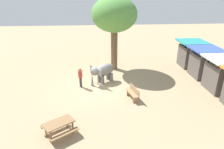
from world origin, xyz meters
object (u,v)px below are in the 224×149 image
object	(u,v)px
shade_tree_main	(114,15)
market_stall_white	(221,76)
market_stall_teal	(190,55)
market_stall_blue	(204,64)
picnic_table_near	(59,125)
person_handler	(80,76)
elephant	(103,71)
wooden_bench	(133,93)

from	to	relation	value
shade_tree_main	market_stall_white	xyz separation A→B (m)	(5.02, 7.50, -3.83)
market_stall_teal	market_stall_blue	distance (m)	2.60
shade_tree_main	picnic_table_near	world-z (taller)	shade_tree_main
market_stall_teal	market_stall_white	bearing A→B (deg)	0.00
market_stall_white	person_handler	bearing A→B (deg)	-97.13
person_handler	picnic_table_near	bearing A→B (deg)	-122.09
elephant	shade_tree_main	xyz separation A→B (m)	(-2.96, 1.17, 3.98)
market_stall_teal	market_stall_blue	xyz separation A→B (m)	(2.60, 0.00, 0.00)
shade_tree_main	picnic_table_near	xyz separation A→B (m)	(9.27, -3.67, -4.39)
market_stall_white	shade_tree_main	bearing A→B (deg)	-123.78
market_stall_blue	person_handler	bearing A→B (deg)	-82.92
person_handler	market_stall_blue	size ratio (longest dim) A/B	0.64
wooden_bench	market_stall_blue	distance (m)	7.57
elephant	shade_tree_main	world-z (taller)	shade_tree_main
person_handler	picnic_table_near	size ratio (longest dim) A/B	0.78
person_handler	picnic_table_near	world-z (taller)	person_handler
elephant	person_handler	distance (m)	1.91
wooden_bench	market_stall_white	bearing A→B (deg)	-97.50
wooden_bench	picnic_table_near	world-z (taller)	wooden_bench
wooden_bench	market_stall_teal	distance (m)	9.05
person_handler	wooden_bench	xyz separation A→B (m)	(2.13, 3.71, -0.48)
elephant	person_handler	size ratio (longest dim) A/B	1.31
person_handler	picnic_table_near	distance (m)	5.62
elephant	market_stall_teal	distance (m)	9.23
market_stall_teal	picnic_table_near	bearing A→B (deg)	-49.78
market_stall_blue	market_stall_teal	bearing A→B (deg)	180.00
market_stall_teal	shade_tree_main	bearing A→B (deg)	-88.63
picnic_table_near	market_stall_teal	xyz separation A→B (m)	(-9.45, 11.17, 0.55)
wooden_bench	shade_tree_main	bearing A→B (deg)	-6.85
wooden_bench	market_stall_blue	bearing A→B (deg)	-77.49
person_handler	market_stall_blue	bearing A→B (deg)	-17.39
person_handler	picnic_table_near	xyz separation A→B (m)	(5.56, -0.74, -0.36)
market_stall_blue	market_stall_white	distance (m)	2.60
shade_tree_main	person_handler	bearing A→B (deg)	-38.22
elephant	person_handler	xyz separation A→B (m)	(0.75, -1.75, -0.04)
wooden_bench	elephant	bearing A→B (deg)	19.71
picnic_table_near	market_stall_blue	xyz separation A→B (m)	(-6.85, 11.17, 0.55)
market_stall_teal	market_stall_blue	world-z (taller)	same
elephant	wooden_bench	bearing A→B (deg)	89.78
wooden_bench	market_stall_white	world-z (taller)	market_stall_white
market_stall_blue	market_stall_white	size ratio (longest dim) A/B	1.00
shade_tree_main	wooden_bench	world-z (taller)	shade_tree_main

